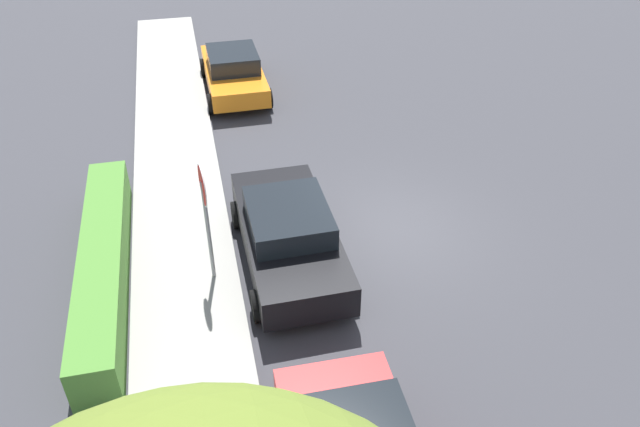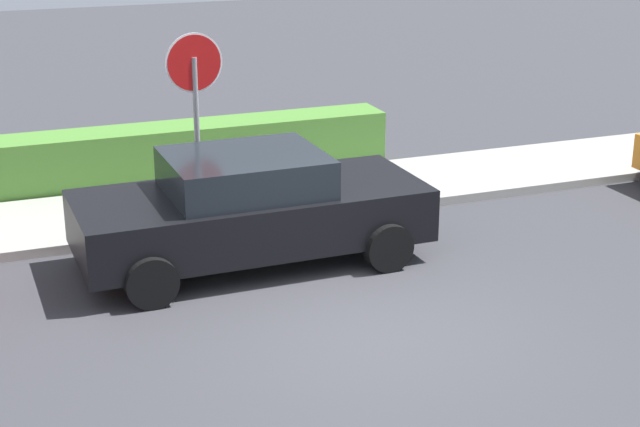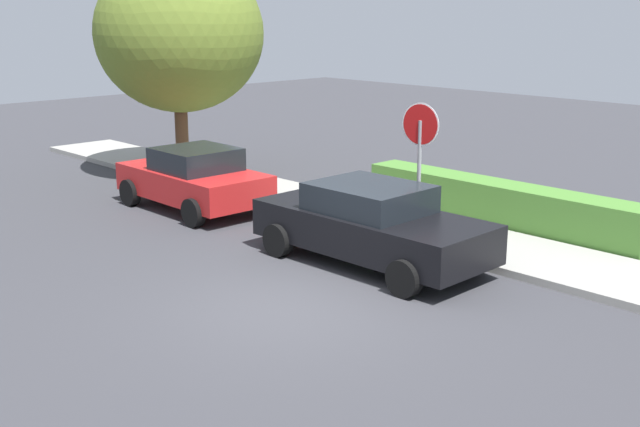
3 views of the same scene
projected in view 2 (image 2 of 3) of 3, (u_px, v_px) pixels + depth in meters
name	position (u px, v px, depth m)	size (l,w,h in m)	color
ground_plane	(368.00, 332.00, 11.05)	(60.00, 60.00, 0.00)	#38383D
sidewalk_curb	(245.00, 202.00, 15.22)	(32.00, 2.21, 0.14)	#9E9B93
stop_sign	(195.00, 94.00, 13.77)	(0.84, 0.10, 2.82)	gray
parked_car_black	(250.00, 208.00, 12.80)	(4.58, 2.13, 1.50)	black
front_yard_hedge	(193.00, 153.00, 16.34)	(6.67, 0.84, 0.98)	#4C8433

